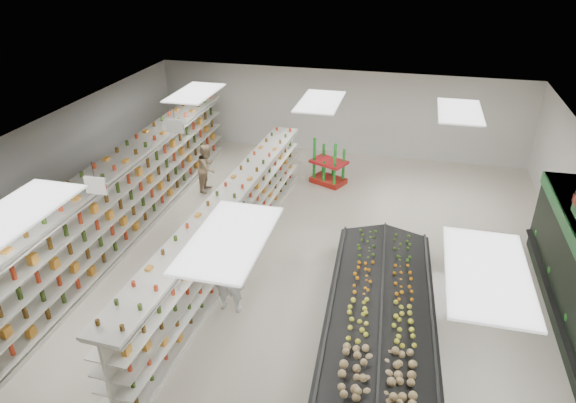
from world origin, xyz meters
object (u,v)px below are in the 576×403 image
(produce_island, at_px, (380,314))
(soda_endcap, at_px, (329,164))
(gondola_left, at_px, (123,202))
(gondola_center, at_px, (228,231))
(shopper_background, at_px, (207,168))
(shopper_main, at_px, (228,273))

(produce_island, distance_m, soda_endcap, 7.40)
(soda_endcap, bearing_deg, produce_island, -71.68)
(gondola_left, bearing_deg, gondola_center, -9.01)
(gondola_left, distance_m, gondola_center, 3.26)
(gondola_center, bearing_deg, shopper_background, 121.48)
(produce_island, xyz_separation_m, shopper_main, (-3.33, -0.11, 0.57))
(gondola_left, xyz_separation_m, soda_endcap, (4.93, 4.75, -0.33))
(gondola_center, bearing_deg, produce_island, -21.52)
(gondola_left, height_order, produce_island, gondola_left)
(gondola_left, distance_m, shopper_background, 3.45)
(soda_endcap, xyz_separation_m, shopper_main, (-1.01, -7.14, 0.28))
(shopper_background, bearing_deg, soda_endcap, -67.47)
(produce_island, bearing_deg, gondola_left, 162.60)
(produce_island, height_order, shopper_background, shopper_background)
(gondola_left, bearing_deg, shopper_background, 70.23)
(gondola_center, relative_size, shopper_background, 6.67)
(soda_endcap, distance_m, shopper_background, 4.08)
(gondola_left, relative_size, produce_island, 2.07)
(produce_island, height_order, shopper_main, shopper_main)
(shopper_background, bearing_deg, gondola_center, -149.92)
(soda_endcap, height_order, shopper_main, shopper_main)
(soda_endcap, bearing_deg, shopper_main, -98.05)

